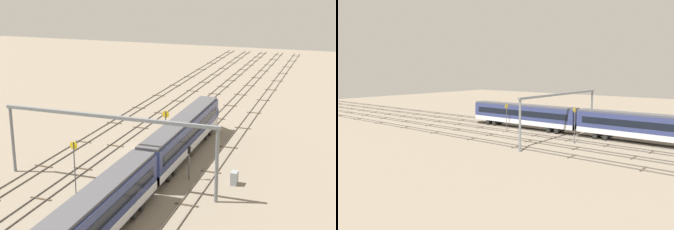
{
  "view_description": "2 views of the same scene",
  "coord_description": "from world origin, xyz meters",
  "views": [
    {
      "loc": [
        -56.76,
        -23.18,
        21.99
      ],
      "look_at": [
        4.98,
        -0.9,
        3.54
      ],
      "focal_mm": 53.28,
      "sensor_mm": 36.0,
      "label": 1
    },
    {
      "loc": [
        -41.06,
        51.28,
        11.94
      ],
      "look_at": [
        1.48,
        -1.6,
        2.92
      ],
      "focal_mm": 36.65,
      "sensor_mm": 36.0,
      "label": 2
    }
  ],
  "objects": [
    {
      "name": "ground_plane",
      "position": [
        0.0,
        0.0,
        0.0
      ],
      "size": [
        198.78,
        198.78,
        0.0
      ],
      "primitive_type": "plane",
      "color": "gray"
    },
    {
      "name": "track_near_foreground",
      "position": [
        -0.0,
        -9.61,
        0.07
      ],
      "size": [
        182.78,
        2.4,
        0.16
      ],
      "color": "#59544C",
      "rests_on": "ground"
    },
    {
      "name": "track_with_train",
      "position": [
        -0.0,
        -4.81,
        0.07
      ],
      "size": [
        182.78,
        2.4,
        0.16
      ],
      "color": "#59544C",
      "rests_on": "ground"
    },
    {
      "name": "track_middle",
      "position": [
        -0.0,
        0.0,
        0.07
      ],
      "size": [
        182.78,
        2.4,
        0.16
      ],
      "color": "#59544C",
      "rests_on": "ground"
    },
    {
      "name": "track_second_far",
      "position": [
        -0.0,
        4.81,
        0.07
      ],
      "size": [
        182.78,
        2.4,
        0.16
      ],
      "color": "#59544C",
      "rests_on": "ground"
    },
    {
      "name": "track_far_background",
      "position": [
        0.0,
        9.61,
        0.07
      ],
      "size": [
        182.78,
        2.4,
        0.16
      ],
      "color": "#59544C",
      "rests_on": "ground"
    },
    {
      "name": "overhead_gantry",
      "position": [
        -11.96,
        -0.12,
        6.34
      ],
      "size": [
        0.4,
        24.61,
        7.96
      ],
      "color": "slate",
      "rests_on": "ground"
    },
    {
      "name": "speed_sign_far_trackside",
      "position": [
        -15.48,
        1.82,
        3.7
      ],
      "size": [
        0.14,
        0.84,
        5.91
      ],
      "color": "#4C4C51",
      "rests_on": "ground"
    },
    {
      "name": "speed_sign_distant_end",
      "position": [
        1.5,
        -1.82,
        3.33
      ],
      "size": [
        0.14,
        0.94,
        5.1
      ],
      "color": "#4C4C51",
      "rests_on": "ground"
    },
    {
      "name": "signal_light_trackside_departure",
      "position": [
        -7.39,
        -7.86,
        2.61
      ],
      "size": [
        0.31,
        0.32,
        3.94
      ],
      "color": "#4C4C51",
      "rests_on": "ground"
    },
    {
      "name": "relay_cabinet",
      "position": [
        -7.03,
        -12.91,
        0.74
      ],
      "size": [
        1.14,
        0.69,
        1.48
      ],
      "color": "gray",
      "rests_on": "ground"
    }
  ]
}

